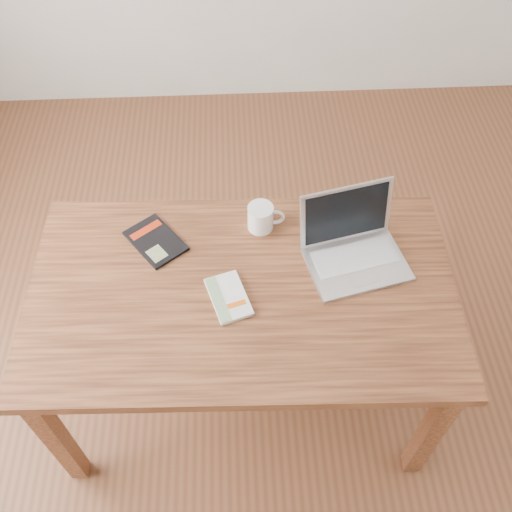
{
  "coord_description": "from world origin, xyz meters",
  "views": [
    {
      "loc": [
        -0.17,
        -1.18,
        2.33
      ],
      "look_at": [
        -0.12,
        -0.03,
        0.85
      ],
      "focal_mm": 40.0,
      "sensor_mm": 36.0,
      "label": 1
    }
  ],
  "objects_px": {
    "desk": "(243,304)",
    "white_guidebook": "(229,297)",
    "laptop": "(353,246)",
    "black_guidebook": "(155,241)",
    "coffee_mug": "(262,217)"
  },
  "relations": [
    {
      "from": "desk",
      "to": "laptop",
      "type": "height_order",
      "value": "laptop"
    },
    {
      "from": "coffee_mug",
      "to": "desk",
      "type": "bearing_deg",
      "value": -104.55
    },
    {
      "from": "coffee_mug",
      "to": "white_guidebook",
      "type": "bearing_deg",
      "value": -110.34
    },
    {
      "from": "white_guidebook",
      "to": "coffee_mug",
      "type": "xyz_separation_m",
      "value": [
        0.13,
        0.31,
        0.04
      ]
    },
    {
      "from": "desk",
      "to": "laptop",
      "type": "relative_size",
      "value": 3.78
    },
    {
      "from": "laptop",
      "to": "coffee_mug",
      "type": "relative_size",
      "value": 2.89
    },
    {
      "from": "desk",
      "to": "coffee_mug",
      "type": "xyz_separation_m",
      "value": [
        0.08,
        0.27,
        0.14
      ]
    },
    {
      "from": "desk",
      "to": "white_guidebook",
      "type": "distance_m",
      "value": 0.11
    },
    {
      "from": "white_guidebook",
      "to": "coffee_mug",
      "type": "distance_m",
      "value": 0.34
    },
    {
      "from": "black_guidebook",
      "to": "coffee_mug",
      "type": "height_order",
      "value": "coffee_mug"
    },
    {
      "from": "white_guidebook",
      "to": "laptop",
      "type": "height_order",
      "value": "laptop"
    },
    {
      "from": "black_guidebook",
      "to": "coffee_mug",
      "type": "relative_size",
      "value": 1.92
    },
    {
      "from": "coffee_mug",
      "to": "laptop",
      "type": "bearing_deg",
      "value": -23.64
    },
    {
      "from": "laptop",
      "to": "coffee_mug",
      "type": "distance_m",
      "value": 0.34
    },
    {
      "from": "laptop",
      "to": "coffee_mug",
      "type": "xyz_separation_m",
      "value": [
        -0.31,
        0.15,
        0.0
      ]
    }
  ]
}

